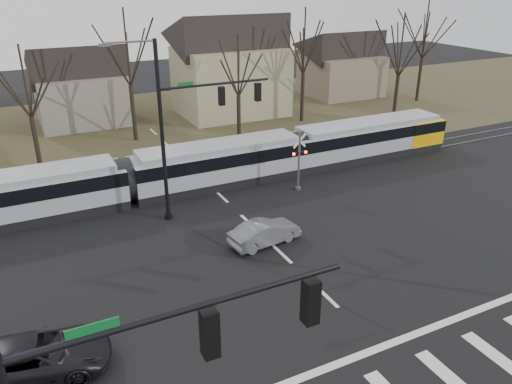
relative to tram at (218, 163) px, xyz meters
name	(u,v)px	position (x,y,z in m)	size (l,w,h in m)	color
ground	(352,321)	(-0.60, -16.00, -1.58)	(140.00, 140.00, 0.00)	black
grass_verge	(148,126)	(-0.60, 16.00, -1.58)	(140.00, 28.00, 0.01)	#38331E
stop_line	(380,347)	(-0.60, -17.80, -1.58)	(28.00, 0.35, 0.01)	silver
lane_dashes	(210,186)	(-0.60, 0.00, -1.58)	(0.18, 30.00, 0.01)	silver
rail_pair	(211,186)	(-0.60, -0.20, -1.55)	(90.00, 1.52, 0.06)	#59595E
tram	(218,163)	(0.00, 0.00, 0.00)	(38.29, 2.84, 2.90)	gray
sedan	(265,232)	(-0.89, -8.61, -0.93)	(4.10, 1.91, 1.30)	slate
suv	(33,357)	(-12.60, -13.37, -0.84)	(5.71, 3.38, 1.49)	black
signal_pole_far	(189,121)	(-3.01, -3.50, 4.12)	(9.28, 0.44, 10.20)	black
rail_crossing_signal	(299,163)	(4.40, -3.21, 0.30)	(1.08, 0.36, 4.00)	#59595B
tree_row	(186,83)	(1.40, 10.00, 3.42)	(59.20, 7.20, 10.00)	black
house_b	(80,81)	(-5.60, 20.00, 2.39)	(8.64, 7.56, 7.65)	slate
house_c	(230,61)	(8.40, 17.00, 3.65)	(10.80, 8.64, 10.10)	gray
house_d	(342,60)	(23.40, 19.00, 2.39)	(8.64, 7.56, 7.65)	#6E5E51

